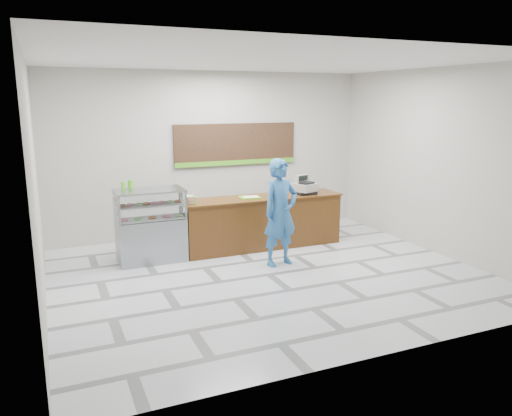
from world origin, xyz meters
name	(u,v)px	position (x,y,z in m)	size (l,w,h in m)	color
floor	(269,275)	(0.00, 0.00, 0.00)	(7.00, 7.00, 0.00)	silver
back_wall	(212,154)	(0.00, 3.00, 1.75)	(7.00, 7.00, 0.00)	#B6B2A7
ceiling	(270,60)	(0.00, 0.00, 3.50)	(7.00, 7.00, 0.00)	silver
sales_counter	(262,222)	(0.55, 1.55, 0.52)	(3.26, 0.76, 1.03)	#552D12
display_case	(151,225)	(-1.67, 1.55, 0.68)	(1.22, 0.72, 1.33)	gray
menu_board	(236,145)	(0.55, 2.96, 1.93)	(2.80, 0.06, 0.90)	black
cash_register	(304,187)	(1.47, 1.51, 1.17)	(0.51, 0.52, 0.38)	black
card_terminal	(285,194)	(1.03, 1.50, 1.05)	(0.07, 0.15, 0.04)	black
serving_tray	(250,197)	(0.28, 1.54, 1.04)	(0.43, 0.34, 0.02)	#60C91E
napkin_box	(189,199)	(-0.95, 1.54, 1.10)	(0.15, 0.15, 0.13)	white
straw_cup	(194,200)	(-0.84, 1.53, 1.08)	(0.07, 0.07, 0.11)	silver
promo_box	(191,201)	(-0.95, 1.38, 1.10)	(0.16, 0.11, 0.14)	#53AA20
donut_decal	(302,195)	(1.37, 1.43, 1.03)	(0.14, 0.14, 0.00)	pink
green_cup_left	(123,185)	(-2.08, 1.79, 1.40)	(0.09, 0.09, 0.13)	#53AA20
green_cup_right	(131,184)	(-1.94, 1.82, 1.41)	(0.10, 0.10, 0.15)	#53AA20
customer	(280,213)	(0.41, 0.44, 0.95)	(0.70, 0.46, 1.91)	#2A66A2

